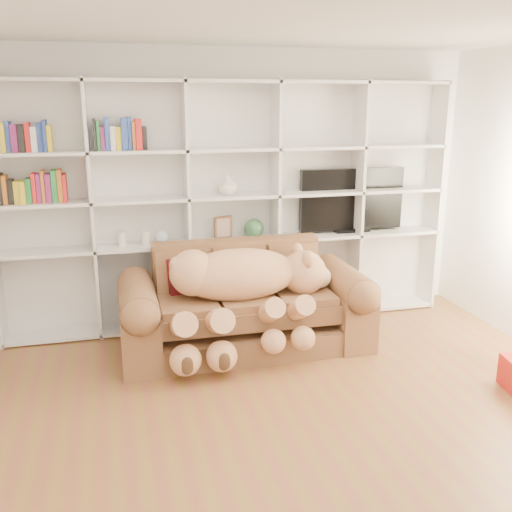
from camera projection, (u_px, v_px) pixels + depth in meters
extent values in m
plane|color=brown|center=(307.00, 446.00, 3.74)|extent=(5.00, 5.00, 0.00)
plane|color=white|center=(319.00, 3.00, 3.04)|extent=(5.00, 5.00, 0.00)
cube|color=white|center=(228.00, 188.00, 5.73)|extent=(5.00, 0.02, 2.70)
cube|color=silver|center=(229.00, 203.00, 5.73)|extent=(4.40, 0.03, 2.40)
cube|color=silver|center=(92.00, 212.00, 5.27)|extent=(0.03, 0.35, 2.40)
cube|color=silver|center=(187.00, 208.00, 5.48)|extent=(0.03, 0.35, 2.40)
cube|color=silver|center=(275.00, 204.00, 5.69)|extent=(0.03, 0.35, 2.40)
cube|color=silver|center=(357.00, 200.00, 5.90)|extent=(0.03, 0.35, 2.40)
cube|color=silver|center=(432.00, 197.00, 6.11)|extent=(0.03, 0.35, 2.40)
cube|color=silver|center=(233.00, 318.00, 5.89)|extent=(4.40, 0.35, 0.03)
cube|color=silver|center=(232.00, 241.00, 5.68)|extent=(4.40, 0.35, 0.03)
cube|color=silver|center=(232.00, 196.00, 5.56)|extent=(4.40, 0.35, 0.03)
cube|color=silver|center=(231.00, 149.00, 5.44)|extent=(4.40, 0.35, 0.03)
cube|color=silver|center=(231.00, 81.00, 5.28)|extent=(4.40, 0.35, 0.03)
cube|color=brown|center=(245.00, 336.00, 5.23)|extent=(2.12, 0.86, 0.22)
cube|color=brown|center=(246.00, 302.00, 5.13)|extent=(1.58, 0.71, 0.30)
cube|color=brown|center=(236.00, 268.00, 5.44)|extent=(1.58, 0.20, 0.56)
cube|color=brown|center=(139.00, 329.00, 4.96)|extent=(0.32, 0.96, 0.56)
cube|color=brown|center=(342.00, 310.00, 5.42)|extent=(0.32, 0.96, 0.56)
cylinder|color=brown|center=(138.00, 299.00, 4.89)|extent=(0.32, 0.91, 0.32)
cylinder|color=brown|center=(344.00, 282.00, 5.34)|extent=(0.32, 0.91, 0.32)
ellipsoid|color=tan|center=(239.00, 275.00, 5.01)|extent=(1.07, 0.51, 0.46)
sphere|color=tan|center=(193.00, 273.00, 4.90)|extent=(0.40, 0.40, 0.40)
sphere|color=tan|center=(304.00, 273.00, 5.16)|extent=(0.40, 0.40, 0.40)
sphere|color=beige|center=(320.00, 277.00, 5.21)|extent=(0.20, 0.20, 0.20)
sphere|color=#432B18|center=(328.00, 277.00, 5.23)|extent=(0.06, 0.06, 0.06)
ellipsoid|color=tan|center=(308.00, 259.00, 4.98)|extent=(0.10, 0.16, 0.16)
ellipsoid|color=tan|center=(297.00, 251.00, 5.25)|extent=(0.10, 0.16, 0.16)
sphere|color=tan|center=(177.00, 265.00, 4.85)|extent=(0.14, 0.14, 0.14)
cylinder|color=tan|center=(269.00, 312.00, 4.80)|extent=(0.17, 0.49, 0.36)
cylinder|color=tan|center=(298.00, 310.00, 4.86)|extent=(0.17, 0.49, 0.36)
cylinder|color=tan|center=(182.00, 325.00, 4.63)|extent=(0.20, 0.57, 0.42)
cylinder|color=tan|center=(217.00, 321.00, 4.71)|extent=(0.20, 0.57, 0.42)
sphere|color=tan|center=(274.00, 342.00, 4.71)|extent=(0.21, 0.21, 0.21)
sphere|color=tan|center=(303.00, 339.00, 4.77)|extent=(0.21, 0.21, 0.21)
sphere|color=tan|center=(185.00, 360.00, 4.55)|extent=(0.26, 0.26, 0.26)
sphere|color=tan|center=(222.00, 356.00, 4.62)|extent=(0.26, 0.26, 0.26)
cube|color=#5E1210|center=(188.00, 277.00, 5.16)|extent=(0.39, 0.25, 0.38)
cube|color=black|center=(352.00, 199.00, 5.94)|extent=(1.12, 0.08, 0.64)
cube|color=black|center=(350.00, 229.00, 6.02)|extent=(0.37, 0.18, 0.04)
cube|color=#54311C|center=(223.00, 227.00, 5.62)|extent=(0.18, 0.06, 0.23)
sphere|color=#305E39|center=(254.00, 228.00, 5.70)|extent=(0.20, 0.20, 0.20)
cylinder|color=silver|center=(122.00, 239.00, 5.40)|extent=(0.07, 0.07, 0.14)
cylinder|color=silver|center=(146.00, 238.00, 5.45)|extent=(0.09, 0.09, 0.13)
sphere|color=silver|center=(162.00, 237.00, 5.49)|extent=(0.12, 0.12, 0.12)
imported|color=beige|center=(227.00, 185.00, 5.52)|extent=(0.21, 0.21, 0.20)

